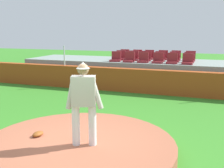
{
  "coord_description": "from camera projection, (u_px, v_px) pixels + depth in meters",
  "views": [
    {
      "loc": [
        2.62,
        -5.09,
        2.71
      ],
      "look_at": [
        0.0,
        2.27,
        1.18
      ],
      "focal_mm": 43.3,
      "sensor_mm": 36.0,
      "label": 1
    }
  ],
  "objects": [
    {
      "name": "stadium_chair_1",
      "position": [
        129.0,
        59.0,
        13.25
      ],
      "size": [
        0.48,
        0.44,
        0.5
      ],
      "rotation": [
        0.0,
        0.0,
        3.14
      ],
      "color": "maroon",
      "rests_on": "bleacher_platform"
    },
    {
      "name": "stadium_chair_0",
      "position": [
        116.0,
        58.0,
        13.53
      ],
      "size": [
        0.48,
        0.44,
        0.5
      ],
      "rotation": [
        0.0,
        0.0,
        3.14
      ],
      "color": "maroon",
      "rests_on": "bleacher_platform"
    },
    {
      "name": "stadium_chair_13",
      "position": [
        137.0,
        56.0,
        14.75
      ],
      "size": [
        0.48,
        0.44,
        0.5
      ],
      "rotation": [
        0.0,
        0.0,
        3.14
      ],
      "color": "maroon",
      "rests_on": "bleacher_platform"
    },
    {
      "name": "fence_post_left",
      "position": [
        64.0,
        56.0,
        13.09
      ],
      "size": [
        0.06,
        0.06,
        0.96
      ],
      "primitive_type": "cylinder",
      "color": "silver",
      "rests_on": "brick_barrier"
    },
    {
      "name": "stadium_chair_17",
      "position": [
        190.0,
        58.0,
        13.84
      ],
      "size": [
        0.48,
        0.44,
        0.5
      ],
      "rotation": [
        0.0,
        0.0,
        3.14
      ],
      "color": "maroon",
      "rests_on": "bleacher_platform"
    },
    {
      "name": "stadium_chair_5",
      "position": [
        188.0,
        61.0,
        12.36
      ],
      "size": [
        0.48,
        0.44,
        0.5
      ],
      "rotation": [
        0.0,
        0.0,
        3.14
      ],
      "color": "maroon",
      "rests_on": "bleacher_platform"
    },
    {
      "name": "stadium_chair_7",
      "position": [
        133.0,
        57.0,
        14.04
      ],
      "size": [
        0.48,
        0.44,
        0.5
      ],
      "rotation": [
        0.0,
        0.0,
        3.14
      ],
      "color": "maroon",
      "rests_on": "bleacher_platform"
    },
    {
      "name": "stadium_chair_8",
      "position": [
        146.0,
        58.0,
        13.79
      ],
      "size": [
        0.48,
        0.44,
        0.5
      ],
      "rotation": [
        0.0,
        0.0,
        3.14
      ],
      "color": "maroon",
      "rests_on": "bleacher_platform"
    },
    {
      "name": "stadium_chair_12",
      "position": [
        124.0,
        56.0,
        15.02
      ],
      "size": [
        0.48,
        0.44,
        0.5
      ],
      "rotation": [
        0.0,
        0.0,
        3.14
      ],
      "color": "maroon",
      "rests_on": "bleacher_platform"
    },
    {
      "name": "bleacher_platform",
      "position": [
        153.0,
        72.0,
        14.01
      ],
      "size": [
        13.63,
        3.05,
        1.22
      ],
      "primitive_type": "cube",
      "color": "gray",
      "rests_on": "ground_plane"
    },
    {
      "name": "stadium_chair_10",
      "position": [
        174.0,
        59.0,
        13.34
      ],
      "size": [
        0.48,
        0.44,
        0.5
      ],
      "rotation": [
        0.0,
        0.0,
        3.14
      ],
      "color": "maroon",
      "rests_on": "bleacher_platform"
    },
    {
      "name": "stadium_chair_9",
      "position": [
        160.0,
        58.0,
        13.57
      ],
      "size": [
        0.48,
        0.44,
        0.5
      ],
      "rotation": [
        0.0,
        0.0,
        3.14
      ],
      "color": "maroon",
      "rests_on": "bleacher_platform"
    },
    {
      "name": "stadium_chair_3",
      "position": [
        158.0,
        60.0,
        12.84
      ],
      "size": [
        0.48,
        0.44,
        0.5
      ],
      "rotation": [
        0.0,
        0.0,
        3.14
      ],
      "color": "maroon",
      "rests_on": "bleacher_platform"
    },
    {
      "name": "ground_plane",
      "position": [
        78.0,
        153.0,
        6.1
      ],
      "size": [
        60.0,
        60.0,
        0.0
      ],
      "primitive_type": "plane",
      "color": "#348023"
    },
    {
      "name": "stadium_chair_14",
      "position": [
        149.0,
        56.0,
        14.56
      ],
      "size": [
        0.48,
        0.44,
        0.5
      ],
      "rotation": [
        0.0,
        0.0,
        3.14
      ],
      "color": "maroon",
      "rests_on": "bleacher_platform"
    },
    {
      "name": "stadium_chair_6",
      "position": [
        120.0,
        57.0,
        14.26
      ],
      "size": [
        0.48,
        0.44,
        0.5
      ],
      "rotation": [
        0.0,
        0.0,
        3.14
      ],
      "color": "maroon",
      "rests_on": "bleacher_platform"
    },
    {
      "name": "stadium_chair_15",
      "position": [
        163.0,
        57.0,
        14.33
      ],
      "size": [
        0.48,
        0.44,
        0.5
      ],
      "rotation": [
        0.0,
        0.0,
        3.14
      ],
      "color": "maroon",
      "rests_on": "bleacher_platform"
    },
    {
      "name": "stadium_chair_2",
      "position": [
        143.0,
        59.0,
        13.05
      ],
      "size": [
        0.48,
        0.44,
        0.5
      ],
      "rotation": [
        0.0,
        0.0,
        3.14
      ],
      "color": "maroon",
      "rests_on": "bleacher_platform"
    },
    {
      "name": "stadium_chair_11",
      "position": [
        189.0,
        59.0,
        13.09
      ],
      "size": [
        0.48,
        0.44,
        0.5
      ],
      "rotation": [
        0.0,
        0.0,
        3.14
      ],
      "color": "maroon",
      "rests_on": "bleacher_platform"
    },
    {
      "name": "pitchers_mound",
      "position": [
        78.0,
        148.0,
        6.07
      ],
      "size": [
        4.38,
        4.38,
        0.28
      ],
      "primitive_type": "cylinder",
      "color": "#A25A3E",
      "rests_on": "ground_plane"
    },
    {
      "name": "pitcher",
      "position": [
        84.0,
        98.0,
        5.69
      ],
      "size": [
        0.8,
        0.41,
        1.81
      ],
      "rotation": [
        0.0,
        0.0,
        0.33
      ],
      "color": "silver",
      "rests_on": "pitchers_mound"
    },
    {
      "name": "stadium_chair_16",
      "position": [
        176.0,
        57.0,
        14.12
      ],
      "size": [
        0.48,
        0.44,
        0.5
      ],
      "rotation": [
        0.0,
        0.0,
        3.14
      ],
      "color": "maroon",
      "rests_on": "bleacher_platform"
    },
    {
      "name": "stadium_chair_4",
      "position": [
        172.0,
        60.0,
        12.61
      ],
      "size": [
        0.48,
        0.44,
        0.5
      ],
      "rotation": [
        0.0,
        0.0,
        3.14
      ],
      "color": "maroon",
      "rests_on": "bleacher_platform"
    },
    {
      "name": "fielding_glove",
      "position": [
        38.0,
        134.0,
        6.35
      ],
      "size": [
        0.24,
        0.33,
        0.11
      ],
      "primitive_type": "ellipsoid",
      "rotation": [
        0.0,
        0.0,
        1.43
      ],
      "color": "brown",
      "rests_on": "pitchers_mound"
    },
    {
      "name": "brick_barrier",
      "position": [
        144.0,
        81.0,
        11.98
      ],
      "size": [
        16.01,
        0.4,
        1.06
      ],
      "primitive_type": "cube",
      "color": "#9B4018",
      "rests_on": "ground_plane"
    }
  ]
}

